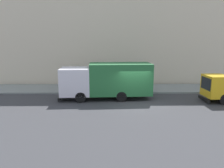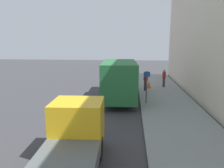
% 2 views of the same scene
% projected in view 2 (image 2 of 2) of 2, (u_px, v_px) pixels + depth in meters
% --- Properties ---
extents(ground, '(80.00, 80.00, 0.00)m').
position_uv_depth(ground, '(97.00, 106.00, 14.86)').
color(ground, '#3A3A3E').
extents(sidewalk, '(3.97, 30.00, 0.15)m').
position_uv_depth(sidewalk, '(170.00, 107.00, 14.39)').
color(sidewalk, gray).
rests_on(sidewalk, ground).
extents(building_facade, '(0.50, 30.00, 12.75)m').
position_uv_depth(building_facade, '(217.00, 9.00, 12.96)').
color(building_facade, beige).
rests_on(building_facade, ground).
extents(large_utility_truck, '(2.78, 7.76, 3.01)m').
position_uv_depth(large_utility_truck, '(119.00, 78.00, 16.60)').
color(large_utility_truck, white).
rests_on(large_utility_truck, ground).
extents(small_flatbed_truck, '(2.17, 5.48, 2.18)m').
position_uv_depth(small_flatbed_truck, '(72.00, 143.00, 7.21)').
color(small_flatbed_truck, yellow).
rests_on(small_flatbed_truck, ground).
extents(pedestrian_walking, '(0.55, 0.55, 1.67)m').
position_uv_depth(pedestrian_walking, '(146.00, 81.00, 18.96)').
color(pedestrian_walking, '#403152').
rests_on(pedestrian_walking, sidewalk).
extents(pedestrian_standing, '(0.45, 0.45, 1.68)m').
position_uv_depth(pedestrian_standing, '(164.00, 78.00, 20.45)').
color(pedestrian_standing, '#4D3754').
rests_on(pedestrian_standing, sidewalk).
extents(traffic_cone_orange, '(0.48, 0.48, 0.68)m').
position_uv_depth(traffic_cone_orange, '(149.00, 84.00, 20.14)').
color(traffic_cone_orange, orange).
rests_on(traffic_cone_orange, sidewalk).
extents(street_sign_post, '(0.44, 0.08, 2.30)m').
position_uv_depth(street_sign_post, '(147.00, 84.00, 14.89)').
color(street_sign_post, '#4C5156').
rests_on(street_sign_post, sidewalk).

